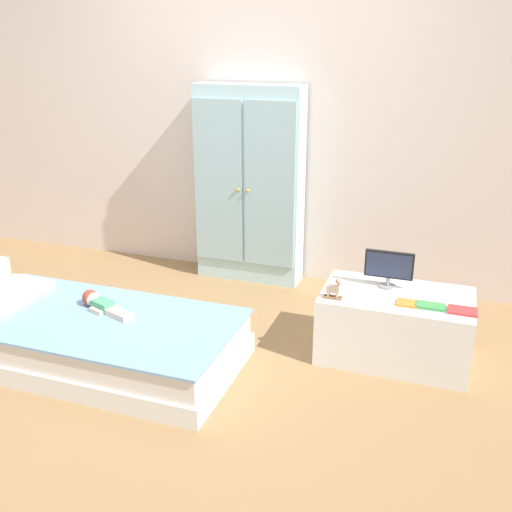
{
  "coord_description": "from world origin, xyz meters",
  "views": [
    {
      "loc": [
        1.44,
        -2.57,
        1.78
      ],
      "look_at": [
        0.4,
        0.42,
        0.58
      ],
      "focal_mm": 40.49,
      "sensor_mm": 36.0,
      "label": 1
    }
  ],
  "objects_px": {
    "wardrobe": "(249,186)",
    "book_red": "(463,311)",
    "book_green": "(431,306)",
    "tv_stand": "(395,326)",
    "book_orange": "(407,303)",
    "doll": "(98,302)",
    "tv_monitor": "(389,267)",
    "bed": "(95,339)",
    "rocking_horse_toy": "(335,289)"
  },
  "relations": [
    {
      "from": "bed",
      "to": "tv_monitor",
      "type": "distance_m",
      "value": 1.76
    },
    {
      "from": "doll",
      "to": "book_orange",
      "type": "distance_m",
      "value": 1.78
    },
    {
      "from": "bed",
      "to": "doll",
      "type": "height_order",
      "value": "doll"
    },
    {
      "from": "tv_stand",
      "to": "book_green",
      "type": "distance_m",
      "value": 0.3
    },
    {
      "from": "doll",
      "to": "book_red",
      "type": "bearing_deg",
      "value": 10.81
    },
    {
      "from": "book_orange",
      "to": "doll",
      "type": "bearing_deg",
      "value": -167.44
    },
    {
      "from": "book_orange",
      "to": "book_green",
      "type": "height_order",
      "value": "book_green"
    },
    {
      "from": "rocking_horse_toy",
      "to": "book_green",
      "type": "relative_size",
      "value": 0.82
    },
    {
      "from": "doll",
      "to": "wardrobe",
      "type": "relative_size",
      "value": 0.26
    },
    {
      "from": "tv_stand",
      "to": "book_orange",
      "type": "relative_size",
      "value": 7.58
    },
    {
      "from": "book_orange",
      "to": "book_red",
      "type": "height_order",
      "value": "same"
    },
    {
      "from": "wardrobe",
      "to": "book_green",
      "type": "relative_size",
      "value": 9.57
    },
    {
      "from": "doll",
      "to": "book_red",
      "type": "distance_m",
      "value": 2.07
    },
    {
      "from": "doll",
      "to": "book_red",
      "type": "height_order",
      "value": "book_red"
    },
    {
      "from": "wardrobe",
      "to": "book_green",
      "type": "bearing_deg",
      "value": -35.01
    },
    {
      "from": "rocking_horse_toy",
      "to": "book_orange",
      "type": "distance_m",
      "value": 0.4
    },
    {
      "from": "wardrobe",
      "to": "book_red",
      "type": "distance_m",
      "value": 1.89
    },
    {
      "from": "tv_stand",
      "to": "wardrobe",
      "type": "bearing_deg",
      "value": 144.48
    },
    {
      "from": "wardrobe",
      "to": "doll",
      "type": "bearing_deg",
      "value": -108.22
    },
    {
      "from": "book_red",
      "to": "rocking_horse_toy",
      "type": "bearing_deg",
      "value": -175.19
    },
    {
      "from": "tv_stand",
      "to": "book_red",
      "type": "relative_size",
      "value": 5.61
    },
    {
      "from": "bed",
      "to": "doll",
      "type": "bearing_deg",
      "value": 107.02
    },
    {
      "from": "wardrobe",
      "to": "book_red",
      "type": "relative_size",
      "value": 9.74
    },
    {
      "from": "wardrobe",
      "to": "book_orange",
      "type": "height_order",
      "value": "wardrobe"
    },
    {
      "from": "wardrobe",
      "to": "tv_stand",
      "type": "height_order",
      "value": "wardrobe"
    },
    {
      "from": "tv_monitor",
      "to": "book_orange",
      "type": "distance_m",
      "value": 0.27
    },
    {
      "from": "book_orange",
      "to": "book_red",
      "type": "xyz_separation_m",
      "value": [
        0.29,
        0.0,
        0.0
      ]
    },
    {
      "from": "book_green",
      "to": "rocking_horse_toy",
      "type": "bearing_deg",
      "value": -173.66
    },
    {
      "from": "bed",
      "to": "doll",
      "type": "relative_size",
      "value": 4.38
    },
    {
      "from": "bed",
      "to": "rocking_horse_toy",
      "type": "bearing_deg",
      "value": 18.83
    },
    {
      "from": "doll",
      "to": "book_red",
      "type": "relative_size",
      "value": 2.53
    },
    {
      "from": "doll",
      "to": "bed",
      "type": "bearing_deg",
      "value": -72.98
    },
    {
      "from": "bed",
      "to": "book_green",
      "type": "distance_m",
      "value": 1.91
    },
    {
      "from": "tv_monitor",
      "to": "rocking_horse_toy",
      "type": "bearing_deg",
      "value": -135.1
    },
    {
      "from": "bed",
      "to": "rocking_horse_toy",
      "type": "xyz_separation_m",
      "value": [
        1.3,
        0.44,
        0.33
      ]
    },
    {
      "from": "wardrobe",
      "to": "book_red",
      "type": "bearing_deg",
      "value": -32.07
    },
    {
      "from": "wardrobe",
      "to": "book_green",
      "type": "xyz_separation_m",
      "value": [
        1.41,
        -0.99,
        -0.33
      ]
    },
    {
      "from": "tv_stand",
      "to": "rocking_horse_toy",
      "type": "bearing_deg",
      "value": -152.45
    },
    {
      "from": "doll",
      "to": "book_green",
      "type": "height_order",
      "value": "book_green"
    },
    {
      "from": "bed",
      "to": "tv_stand",
      "type": "xyz_separation_m",
      "value": [
        1.64,
        0.62,
        0.06
      ]
    },
    {
      "from": "tv_monitor",
      "to": "rocking_horse_toy",
      "type": "relative_size",
      "value": 2.21
    },
    {
      "from": "tv_stand",
      "to": "doll",
      "type": "bearing_deg",
      "value": -163.27
    },
    {
      "from": "tv_monitor",
      "to": "book_green",
      "type": "bearing_deg",
      "value": -38.22
    },
    {
      "from": "doll",
      "to": "book_orange",
      "type": "bearing_deg",
      "value": 12.56
    },
    {
      "from": "book_red",
      "to": "wardrobe",
      "type": "bearing_deg",
      "value": 147.93
    },
    {
      "from": "doll",
      "to": "tv_stand",
      "type": "distance_m",
      "value": 1.75
    },
    {
      "from": "wardrobe",
      "to": "tv_monitor",
      "type": "xyz_separation_m",
      "value": [
        1.15,
        -0.78,
        -0.21
      ]
    },
    {
      "from": "doll",
      "to": "wardrobe",
      "type": "height_order",
      "value": "wardrobe"
    },
    {
      "from": "book_orange",
      "to": "tv_stand",
      "type": "bearing_deg",
      "value": 118.88
    },
    {
      "from": "wardrobe",
      "to": "tv_stand",
      "type": "distance_m",
      "value": 1.59
    }
  ]
}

